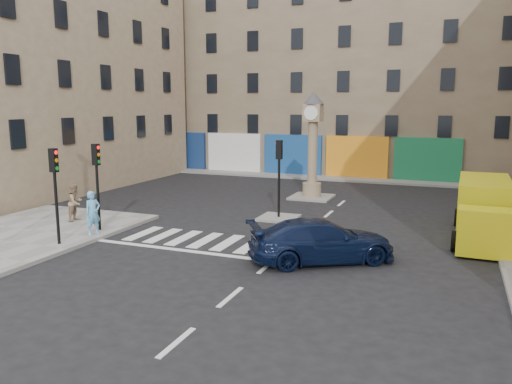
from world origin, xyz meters
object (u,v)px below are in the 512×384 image
Objects in this scene: yellow_van at (484,210)px; pedestrian_blue at (93,213)px; clock_pillar at (313,138)px; pedestrian_tan at (75,202)px; traffic_light_island at (279,166)px; traffic_light_left_far at (97,173)px; traffic_light_left_near at (55,181)px; navy_sedan at (322,241)px.

pedestrian_blue is (-15.00, -5.93, -0.12)m from yellow_van.
pedestrian_blue is (-6.00, -12.14, -2.49)m from clock_pillar.
pedestrian_blue is 2.99m from pedestrian_tan.
clock_pillar is at bearing 90.00° from traffic_light_island.
pedestrian_blue is at bearing -67.95° from traffic_light_left_far.
traffic_light_left_near is 4.32m from pedestrian_tan.
traffic_light_left_far reaches higher than navy_sedan.
navy_sedan is at bearing 11.85° from traffic_light_left_near.
traffic_light_left_far is at bearing -159.96° from yellow_van.
traffic_light_left_near reaches higher than traffic_light_island.
traffic_light_left_far is at bearing 55.26° from navy_sedan.
clock_pillar reaches higher than traffic_light_left_near.
clock_pillar reaches higher than navy_sedan.
traffic_light_left_near is 15.19m from clock_pillar.
traffic_light_island is at bearing -90.00° from clock_pillar.
pedestrian_blue is at bearing -157.12° from yellow_van.
clock_pillar reaches higher than traffic_light_left_far.
navy_sedan is 0.78× the size of yellow_van.
clock_pillar is at bearing 65.45° from traffic_light_left_near.
clock_pillar is at bearing -4.65° from pedestrian_blue.
yellow_van is (5.42, 5.52, 0.44)m from navy_sedan.
yellow_van is (15.30, 5.19, -1.44)m from traffic_light_left_far.
yellow_van is at bearing -82.29° from pedestrian_tan.
traffic_light_left_far is at bearing -118.94° from clock_pillar.
clock_pillar is at bearing 146.71° from yellow_van.
traffic_light_island reaches higher than yellow_van.
traffic_light_left_far is 0.61× the size of clock_pillar.
traffic_light_left_near is 1.00× the size of traffic_light_island.
traffic_light_left_near is 0.56× the size of yellow_van.
pedestrian_tan is (-8.43, -4.41, -1.58)m from traffic_light_island.
yellow_van is 3.83× the size of pedestrian_tan.
pedestrian_tan is (-2.13, 3.39, -1.61)m from traffic_light_left_near.
traffic_light_island is 2.03× the size of pedestrian_blue.
clock_pillar reaches higher than yellow_van.
traffic_light_left_far reaches higher than yellow_van.
traffic_light_island reaches higher than navy_sedan.
traffic_light_left_far is 0.56× the size of yellow_van.
pedestrian_blue is at bearing -134.34° from traffic_light_island.
traffic_light_island is 2.14× the size of pedestrian_tan.
pedestrian_blue is (-6.00, -6.14, -1.53)m from traffic_light_island.
pedestrian_tan is at bearing 50.89° from navy_sedan.
pedestrian_tan is (-8.43, -10.40, -2.54)m from clock_pillar.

